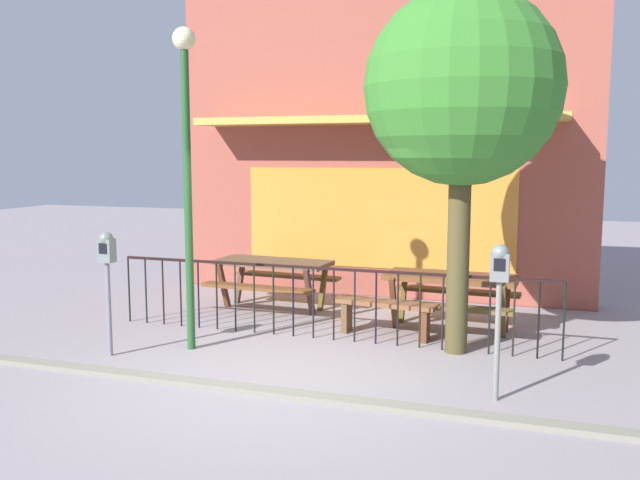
# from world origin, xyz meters

# --- Properties ---
(ground) EXTENTS (40.00, 40.00, 0.00)m
(ground) POSITION_xyz_m (0.00, 0.00, 0.00)
(ground) COLOR gray
(pub_storefront) EXTENTS (7.12, 1.30, 5.98)m
(pub_storefront) POSITION_xyz_m (0.00, 4.80, 2.97)
(pub_storefront) COLOR brown
(pub_storefront) RESTS_ON ground
(patio_fence_front) EXTENTS (6.00, 0.04, 0.97)m
(patio_fence_front) POSITION_xyz_m (0.00, 1.71, 0.66)
(patio_fence_front) COLOR black
(patio_fence_front) RESTS_ON ground
(picnic_table_left) EXTENTS (1.87, 1.46, 0.79)m
(picnic_table_left) POSITION_xyz_m (-1.31, 3.14, 0.61)
(picnic_table_left) COLOR brown
(picnic_table_left) RESTS_ON ground
(picnic_table_right) EXTENTS (1.85, 1.43, 0.79)m
(picnic_table_right) POSITION_xyz_m (1.52, 2.74, 0.61)
(picnic_table_right) COLOR brown
(picnic_table_right) RESTS_ON ground
(patio_bench) EXTENTS (1.43, 0.48, 0.48)m
(patio_bench) POSITION_xyz_m (0.74, 2.12, 0.35)
(patio_bench) COLOR brown
(patio_bench) RESTS_ON ground
(parking_meter_near) EXTENTS (0.18, 0.17, 1.52)m
(parking_meter_near) POSITION_xyz_m (-2.22, 0.18, 1.17)
(parking_meter_near) COLOR slate
(parking_meter_near) RESTS_ON ground
(parking_meter_far) EXTENTS (0.18, 0.17, 1.57)m
(parking_meter_far) POSITION_xyz_m (2.33, 0.13, 1.21)
(parking_meter_far) COLOR slate
(parking_meter_far) RESTS_ON ground
(street_tree) EXTENTS (2.34, 2.34, 4.39)m
(street_tree) POSITION_xyz_m (1.74, 1.68, 3.19)
(street_tree) COLOR #494022
(street_tree) RESTS_ON ground
(street_lamp) EXTENTS (0.28, 0.28, 3.94)m
(street_lamp) POSITION_xyz_m (-1.44, 0.76, 2.57)
(street_lamp) COLOR #245426
(street_lamp) RESTS_ON ground
(curb_edge) EXTENTS (9.97, 0.20, 0.11)m
(curb_edge) POSITION_xyz_m (0.00, -0.44, 0.00)
(curb_edge) COLOR gray
(curb_edge) RESTS_ON ground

